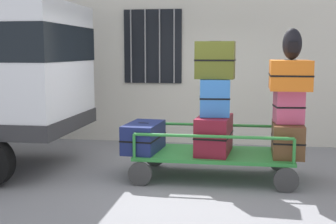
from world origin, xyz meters
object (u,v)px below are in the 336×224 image
(suitcase_midleft_top, at_px, (215,60))
(suitcase_center_bottom, at_px, (287,139))
(suitcase_center_middle, at_px, (289,106))
(backpack, at_px, (292,44))
(suitcase_midleft_middle, at_px, (214,98))
(suitcase_midleft_bottom, at_px, (214,135))
(suitcase_left_bottom, at_px, (144,137))
(suitcase_center_top, at_px, (290,75))
(luggage_cart, at_px, (214,156))

(suitcase_midleft_top, bearing_deg, suitcase_center_bottom, -0.17)
(suitcase_center_middle, bearing_deg, backpack, -63.92)
(suitcase_center_bottom, bearing_deg, suitcase_midleft_top, 179.83)
(suitcase_midleft_middle, bearing_deg, suitcase_midleft_bottom, 90.00)
(suitcase_midleft_middle, distance_m, suitcase_midleft_top, 0.55)
(suitcase_midleft_middle, bearing_deg, backpack, 0.47)
(suitcase_midleft_bottom, relative_size, suitcase_center_middle, 1.85)
(suitcase_left_bottom, xyz_separation_m, suitcase_midleft_bottom, (1.07, 0.02, 0.06))
(suitcase_midleft_middle, bearing_deg, suitcase_center_top, 1.64)
(suitcase_midleft_middle, height_order, suitcase_center_top, suitcase_center_top)
(suitcase_center_bottom, relative_size, suitcase_center_middle, 1.76)
(suitcase_left_bottom, xyz_separation_m, suitcase_midleft_middle, (1.07, -0.00, 0.62))
(suitcase_midleft_middle, bearing_deg, luggage_cart, 90.00)
(suitcase_midleft_bottom, relative_size, suitcase_center_bottom, 1.05)
(backpack, bearing_deg, suitcase_center_top, 125.47)
(suitcase_midleft_bottom, xyz_separation_m, suitcase_center_middle, (1.07, 0.02, 0.44))
(suitcase_center_top, bearing_deg, luggage_cart, 179.62)
(suitcase_midleft_middle, height_order, suitcase_center_bottom, suitcase_midleft_middle)
(suitcase_midleft_bottom, bearing_deg, suitcase_midleft_middle, -90.00)
(suitcase_center_bottom, bearing_deg, suitcase_left_bottom, -178.55)
(suitcase_left_bottom, height_order, suitcase_midleft_middle, suitcase_midleft_middle)
(luggage_cart, distance_m, suitcase_center_bottom, 1.11)
(suitcase_center_middle, bearing_deg, suitcase_midleft_bottom, -178.83)
(suitcase_left_bottom, bearing_deg, suitcase_midleft_top, 3.07)
(suitcase_center_middle, bearing_deg, suitcase_midleft_middle, -177.83)
(luggage_cart, xyz_separation_m, suitcase_center_middle, (1.07, 0.00, 0.78))
(luggage_cart, bearing_deg, suitcase_midleft_bottom, -90.00)
(suitcase_left_bottom, distance_m, suitcase_center_bottom, 2.14)
(luggage_cart, distance_m, suitcase_midleft_top, 1.44)
(suitcase_left_bottom, bearing_deg, luggage_cart, 1.84)
(suitcase_midleft_bottom, relative_size, suitcase_center_top, 1.04)
(suitcase_center_top, bearing_deg, backpack, -54.53)
(suitcase_midleft_middle, height_order, backpack, backpack)
(suitcase_center_middle, relative_size, backpack, 1.10)
(luggage_cart, bearing_deg, suitcase_midleft_top, 90.00)
(luggage_cart, xyz_separation_m, suitcase_midleft_bottom, (0.00, -0.02, 0.34))
(luggage_cart, bearing_deg, suitcase_center_bottom, 1.06)
(suitcase_midleft_middle, bearing_deg, suitcase_center_bottom, 3.08)
(suitcase_midleft_bottom, bearing_deg, luggage_cart, 90.00)
(suitcase_center_middle, xyz_separation_m, suitcase_center_top, (-0.00, -0.01, 0.45))
(luggage_cart, bearing_deg, suitcase_center_middle, 0.15)
(suitcase_left_bottom, bearing_deg, suitcase_center_middle, 0.99)
(suitcase_center_middle, distance_m, backpack, 0.89)
(suitcase_midleft_middle, relative_size, suitcase_center_top, 0.63)
(suitcase_left_bottom, height_order, suitcase_center_middle, suitcase_center_middle)
(suitcase_midleft_bottom, relative_size, suitcase_midleft_middle, 1.64)
(suitcase_midleft_top, bearing_deg, suitcase_midleft_bottom, -90.00)
(suitcase_center_top, bearing_deg, suitcase_left_bottom, -179.27)
(suitcase_midleft_bottom, distance_m, suitcase_center_top, 1.40)
(suitcase_midleft_top, bearing_deg, suitcase_center_top, -1.61)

